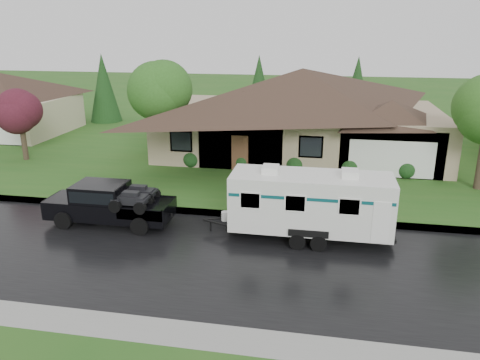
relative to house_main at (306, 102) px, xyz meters
name	(u,v)px	position (x,y,z in m)	size (l,w,h in m)	color
ground	(230,237)	(-2.29, -13.84, -3.59)	(140.00, 140.00, 0.00)	#26571B
road	(219,259)	(-2.29, -15.84, -3.59)	(140.00, 8.00, 0.01)	black
curb	(240,215)	(-2.29, -11.59, -3.52)	(140.00, 0.50, 0.15)	gray
lawn	(272,148)	(-2.29, 1.16, -3.52)	(140.00, 26.00, 0.15)	#26571B
house_main	(306,102)	(0.00, 0.00, 0.00)	(19.44, 10.80, 6.90)	tan
house_far	(1,98)	(-24.07, 2.02, -0.62)	(10.80, 8.64, 5.80)	#BEB28D
tree_left_green	(158,95)	(-8.53, -4.62, 0.89)	(3.77, 3.77, 6.25)	#382B1E
tree_red	(20,113)	(-17.57, -4.99, -0.44)	(2.62, 2.62, 4.34)	#382B1E
shrub_row	(295,163)	(-0.29, -4.54, -2.94)	(13.60, 1.00, 1.00)	#143814
pickup_truck	(107,202)	(-7.87, -13.43, -2.61)	(5.47, 2.08, 1.82)	black
travel_trailer	(310,202)	(0.93, -13.43, -1.98)	(6.75, 2.37, 3.03)	silver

